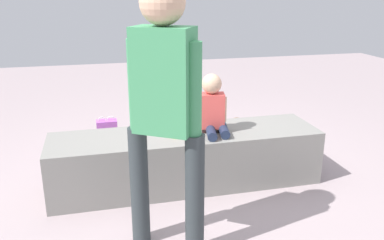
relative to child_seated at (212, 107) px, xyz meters
name	(u,v)px	position (x,y,z in m)	size (l,w,h in m)	color
ground_plane	(186,183)	(-0.21, 0.03, -0.67)	(12.00, 12.00, 0.00)	#A69497
concrete_ledge	(186,158)	(-0.21, 0.03, -0.44)	(2.22, 0.56, 0.45)	gray
child_seated	(212,107)	(0.00, 0.00, 0.00)	(0.28, 0.33, 0.48)	#1F2A45
adult_standing	(164,98)	(-0.53, -0.80, 0.32)	(0.43, 0.35, 1.64)	#2F3639
cake_plate	(179,132)	(-0.28, 0.01, -0.19)	(0.22, 0.22, 0.07)	yellow
gift_bag	(108,135)	(-0.83, 0.92, -0.50)	(0.20, 0.13, 0.37)	#B259BF
railing_post	(140,99)	(-0.44, 1.34, -0.25)	(0.36, 0.36, 1.11)	black
water_bottle_near_gift	(192,132)	(0.08, 1.01, -0.58)	(0.07, 0.07, 0.20)	silver
party_cup_red	(233,132)	(0.55, 1.01, -0.61)	(0.09, 0.09, 0.11)	red
handbag_black_leather	(187,143)	(-0.07, 0.60, -0.53)	(0.31, 0.12, 0.37)	black
handbag_brown_canvas	(236,137)	(0.46, 0.67, -0.55)	(0.29, 0.15, 0.34)	brown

